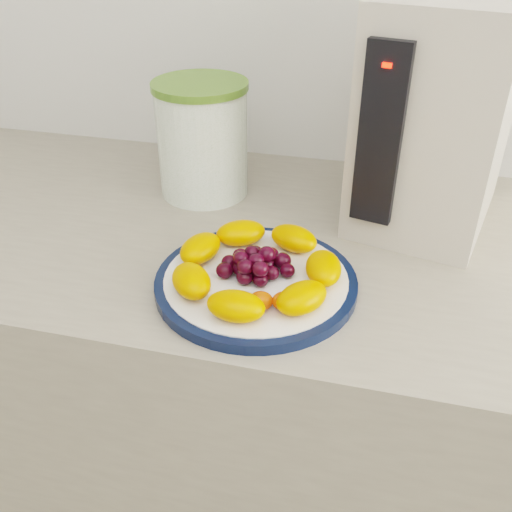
# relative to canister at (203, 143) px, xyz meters

# --- Properties ---
(counter) EXTENTS (3.50, 0.60, 0.90)m
(counter) POSITION_rel_canister_xyz_m (0.23, -0.11, -0.54)
(counter) COLOR gray
(counter) RESTS_ON floor
(cabinet_face) EXTENTS (3.48, 0.58, 0.84)m
(cabinet_face) POSITION_rel_canister_xyz_m (0.23, -0.11, -0.57)
(cabinet_face) COLOR brown
(cabinet_face) RESTS_ON floor
(plate_rim) EXTENTS (0.27, 0.27, 0.01)m
(plate_rim) POSITION_rel_canister_xyz_m (0.16, -0.26, -0.08)
(plate_rim) COLOR #0A1734
(plate_rim) RESTS_ON counter
(plate_face) EXTENTS (0.25, 0.25, 0.02)m
(plate_face) POSITION_rel_canister_xyz_m (0.16, -0.26, -0.08)
(plate_face) COLOR white
(plate_face) RESTS_ON counter
(canister) EXTENTS (0.16, 0.16, 0.18)m
(canister) POSITION_rel_canister_xyz_m (0.00, 0.00, 0.00)
(canister) COLOR #426F27
(canister) RESTS_ON counter
(canister_lid) EXTENTS (0.17, 0.17, 0.01)m
(canister_lid) POSITION_rel_canister_xyz_m (-0.00, 0.00, 0.10)
(canister_lid) COLOR #567F2B
(canister_lid) RESTS_ON canister
(appliance_body) EXTENTS (0.25, 0.31, 0.34)m
(appliance_body) POSITION_rel_canister_xyz_m (0.37, 0.01, 0.08)
(appliance_body) COLOR beige
(appliance_body) RESTS_ON counter
(appliance_panel) EXTENTS (0.06, 0.03, 0.25)m
(appliance_panel) POSITION_rel_canister_xyz_m (0.29, -0.12, 0.08)
(appliance_panel) COLOR black
(appliance_panel) RESTS_ON appliance_body
(appliance_led) EXTENTS (0.01, 0.01, 0.01)m
(appliance_led) POSITION_rel_canister_xyz_m (0.29, -0.13, 0.18)
(appliance_led) COLOR #FF0C05
(appliance_led) RESTS_ON appliance_panel
(fruit_plate) EXTENTS (0.23, 0.23, 0.04)m
(fruit_plate) POSITION_rel_canister_xyz_m (0.16, -0.26, -0.06)
(fruit_plate) COLOR orange
(fruit_plate) RESTS_ON plate_face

